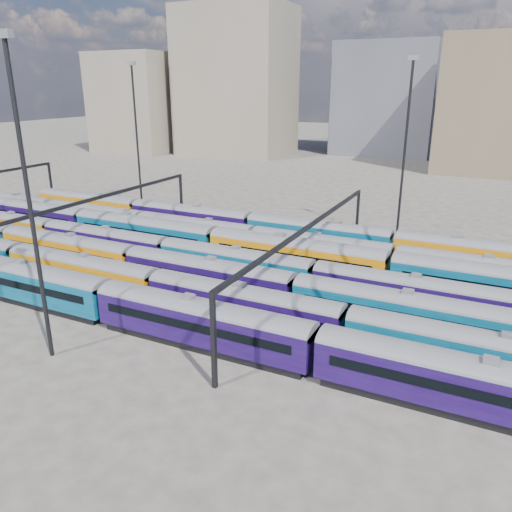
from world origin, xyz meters
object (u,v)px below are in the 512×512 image
at_px(rake_0, 201,318).
at_px(mast_2, 28,195).
at_px(rake_1, 242,301).
at_px(rake_2, 295,289).

xyz_separation_m(rake_0, mast_2, (-10.74, -7.00, 11.23)).
height_order(rake_0, rake_1, rake_0).
height_order(rake_0, rake_2, rake_0).
bearing_deg(rake_2, rake_0, -115.54).
bearing_deg(rake_2, mast_2, -132.38).
distance_m(rake_0, mast_2, 17.04).
xyz_separation_m(rake_1, rake_2, (3.34, 5.00, 0.05)).
bearing_deg(rake_0, mast_2, -146.90).
distance_m(rake_1, mast_2, 20.54).
bearing_deg(rake_0, rake_1, 73.96).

